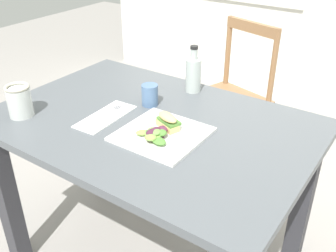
{
  "coord_description": "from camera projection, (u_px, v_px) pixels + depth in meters",
  "views": [
    {
      "loc": [
        0.72,
        -0.94,
        1.43
      ],
      "look_at": [
        0.04,
        0.04,
        0.76
      ],
      "focal_mm": 41.92,
      "sensor_mm": 36.0,
      "label": 1
    }
  ],
  "objects": [
    {
      "name": "sandwich_half_front",
      "position": [
        168.0,
        121.0,
        1.36
      ],
      "size": [
        0.1,
        0.08,
        0.06
      ],
      "color": "#DBB270",
      "rests_on": "plate_lunch"
    },
    {
      "name": "chair_wooden_far",
      "position": [
        230.0,
        98.0,
        2.3
      ],
      "size": [
        0.5,
        0.5,
        0.87
      ],
      "color": "#8E6642",
      "rests_on": "ground"
    },
    {
      "name": "napkin_folded",
      "position": [
        106.0,
        117.0,
        1.47
      ],
      "size": [
        0.12,
        0.26,
        0.0
      ],
      "primitive_type": "cube",
      "rotation": [
        0.0,
        0.0,
        0.05
      ],
      "color": "white",
      "rests_on": "dining_table"
    },
    {
      "name": "cup_extra_side",
      "position": [
        150.0,
        95.0,
        1.54
      ],
      "size": [
        0.06,
        0.06,
        0.08
      ],
      "primitive_type": "cylinder",
      "color": "#4C6B93",
      "rests_on": "dining_table"
    },
    {
      "name": "bottle_cold_brew",
      "position": [
        193.0,
        76.0,
        1.64
      ],
      "size": [
        0.06,
        0.06,
        0.2
      ],
      "color": "#472819",
      "rests_on": "dining_table"
    },
    {
      "name": "plate_lunch",
      "position": [
        161.0,
        134.0,
        1.35
      ],
      "size": [
        0.28,
        0.28,
        0.01
      ],
      "primitive_type": "cube",
      "color": "white",
      "rests_on": "dining_table"
    },
    {
      "name": "mason_jar_iced_tea",
      "position": [
        20.0,
        102.0,
        1.45
      ],
      "size": [
        0.09,
        0.09,
        0.12
      ],
      "color": "gold",
      "rests_on": "dining_table"
    },
    {
      "name": "dining_table",
      "position": [
        152.0,
        152.0,
        1.51
      ],
      "size": [
        1.17,
        0.8,
        0.74
      ],
      "color": "#51565B",
      "rests_on": "ground"
    },
    {
      "name": "salad_mixed_greens",
      "position": [
        155.0,
        134.0,
        1.3
      ],
      "size": [
        0.13,
        0.12,
        0.04
      ],
      "color": "#4C2338",
      "rests_on": "plate_lunch"
    },
    {
      "name": "fork_on_napkin",
      "position": [
        108.0,
        114.0,
        1.48
      ],
      "size": [
        0.04,
        0.19,
        0.0
      ],
      "color": "silver",
      "rests_on": "napkin_folded"
    }
  ]
}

